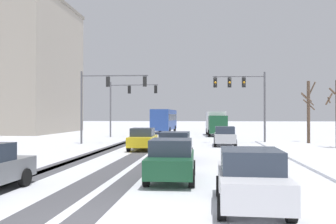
{
  "coord_description": "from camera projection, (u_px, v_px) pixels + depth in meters",
  "views": [
    {
      "loc": [
        2.69,
        -7.95,
        2.53
      ],
      "look_at": [
        0.0,
        18.91,
        2.8
      ],
      "focal_mm": 38.01,
      "sensor_mm": 36.0,
      "label": 1
    }
  ],
  "objects": [
    {
      "name": "sidewalk_kerb_right",
      "position": [
        332.0,
        161.0,
        19.29
      ],
      "size": [
        4.0,
        29.72,
        0.12
      ],
      "primitive_type": "cube",
      "color": "white",
      "rests_on": "ground"
    },
    {
      "name": "traffic_signal_near_left",
      "position": [
        105.0,
        92.0,
        31.79
      ],
      "size": [
        6.12,
        0.52,
        6.5
      ],
      "color": "#56565B",
      "rests_on": "ground"
    },
    {
      "name": "car_dark_green_fourth",
      "position": [
        171.0,
        160.0,
        13.81
      ],
      "size": [
        1.89,
        4.13,
        1.62
      ],
      "color": "#194C2D",
      "rests_on": "ground"
    },
    {
      "name": "traffic_signal_near_right",
      "position": [
        244.0,
        91.0,
        32.33
      ],
      "size": [
        4.8,
        0.61,
        6.5
      ],
      "color": "#56565B",
      "rests_on": "ground"
    },
    {
      "name": "wheel_track_left_lane",
      "position": [
        91.0,
        156.0,
        22.02
      ],
      "size": [
        1.08,
        29.72,
        0.01
      ],
      "primitive_type": "cube",
      "color": "#4C4C51",
      "rests_on": "ground"
    },
    {
      "name": "car_silver_lead",
      "position": [
        225.0,
        136.0,
        29.75
      ],
      "size": [
        1.93,
        4.15,
        1.62
      ],
      "color": "#B7BABF",
      "rests_on": "ground"
    },
    {
      "name": "bare_tree_sidewalk_far",
      "position": [
        309.0,
        110.0,
        32.53
      ],
      "size": [
        1.36,
        1.36,
        5.7
      ],
      "color": "brown",
      "rests_on": "ground"
    },
    {
      "name": "car_black_third",
      "position": [
        175.0,
        146.0,
        19.84
      ],
      "size": [
        1.89,
        4.13,
        1.62
      ],
      "color": "black",
      "rests_on": "ground"
    },
    {
      "name": "bus_oncoming",
      "position": [
        164.0,
        119.0,
        52.55
      ],
      "size": [
        2.87,
        11.06,
        3.38
      ],
      "color": "#284793",
      "rests_on": "ground"
    },
    {
      "name": "wheel_track_center",
      "position": [
        133.0,
        157.0,
        21.75
      ],
      "size": [
        1.16,
        29.72,
        0.01
      ],
      "primitive_type": "cube",
      "color": "#4C4C51",
      "rests_on": "ground"
    },
    {
      "name": "car_white_sixth",
      "position": [
        250.0,
        178.0,
        9.72
      ],
      "size": [
        1.92,
        4.14,
        1.62
      ],
      "color": "silver",
      "rests_on": "ground"
    },
    {
      "name": "wheel_track_oncoming",
      "position": [
        83.0,
        156.0,
        22.07
      ],
      "size": [
        0.84,
        29.72,
        0.01
      ],
      "primitive_type": "cube",
      "color": "#4C4C51",
      "rests_on": "ground"
    },
    {
      "name": "car_yellow_cab_second",
      "position": [
        143.0,
        139.0,
        26.02
      ],
      "size": [
        1.87,
        4.12,
        1.62
      ],
      "color": "yellow",
      "rests_on": "ground"
    },
    {
      "name": "traffic_signal_far_left",
      "position": [
        127.0,
        98.0,
        41.57
      ],
      "size": [
        5.8,
        0.59,
        6.5
      ],
      "color": "#56565B",
      "rests_on": "ground"
    },
    {
      "name": "box_truck_delivery",
      "position": [
        216.0,
        123.0,
        44.86
      ],
      "size": [
        2.56,
        7.49,
        3.02
      ],
      "color": "#194C2D",
      "rests_on": "ground"
    },
    {
      "name": "wheel_track_right_lane",
      "position": [
        155.0,
        157.0,
        21.62
      ],
      "size": [
        0.84,
        29.72,
        0.01
      ],
      "primitive_type": "cube",
      "color": "#4C4C51",
      "rests_on": "ground"
    }
  ]
}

